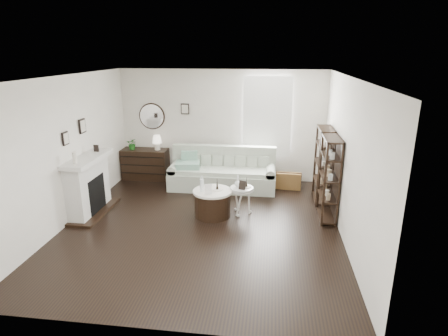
# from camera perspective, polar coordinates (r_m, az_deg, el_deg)

# --- Properties ---
(room) EXTENTS (5.50, 5.50, 5.50)m
(room) POSITION_cam_1_polar(r_m,az_deg,el_deg) (9.06, 4.24, 7.79)
(room) COLOR black
(room) RESTS_ON ground
(fireplace) EXTENTS (0.50, 1.40, 1.84)m
(fireplace) POSITION_cam_1_polar(r_m,az_deg,el_deg) (7.85, -19.90, -2.77)
(fireplace) COLOR silver
(fireplace) RESTS_ON ground
(shelf_unit_far) EXTENTS (0.30, 0.80, 1.60)m
(shelf_unit_far) POSITION_cam_1_polar(r_m,az_deg,el_deg) (8.18, 14.88, 0.46)
(shelf_unit_far) COLOR black
(shelf_unit_far) RESTS_ON ground
(shelf_unit_near) EXTENTS (0.30, 0.80, 1.60)m
(shelf_unit_near) POSITION_cam_1_polar(r_m,az_deg,el_deg) (7.33, 15.71, -1.59)
(shelf_unit_near) COLOR black
(shelf_unit_near) RESTS_ON ground
(sofa) EXTENTS (2.47, 0.85, 0.96)m
(sofa) POSITION_cam_1_polar(r_m,az_deg,el_deg) (8.82, -0.20, -1.00)
(sofa) COLOR beige
(sofa) RESTS_ON ground
(quilt) EXTENTS (0.62, 0.53, 0.14)m
(quilt) POSITION_cam_1_polar(r_m,az_deg,el_deg) (8.77, -5.55, 0.49)
(quilt) COLOR #238157
(quilt) RESTS_ON sofa
(suitcase) EXTENTS (0.60, 0.24, 0.39)m
(suitcase) POSITION_cam_1_polar(r_m,az_deg,el_deg) (8.90, 9.78, -1.94)
(suitcase) COLOR brown
(suitcase) RESTS_ON ground
(dresser) EXTENTS (1.14, 0.49, 0.76)m
(dresser) POSITION_cam_1_polar(r_m,az_deg,el_deg) (9.63, -11.87, 0.60)
(dresser) COLOR black
(dresser) RESTS_ON ground
(table_lamp) EXTENTS (0.31, 0.31, 0.37)m
(table_lamp) POSITION_cam_1_polar(r_m,az_deg,el_deg) (9.38, -10.15, 3.84)
(table_lamp) COLOR beige
(table_lamp) RESTS_ON dresser
(potted_plant) EXTENTS (0.28, 0.25, 0.29)m
(potted_plant) POSITION_cam_1_polar(r_m,az_deg,el_deg) (9.55, -13.78, 3.61)
(potted_plant) COLOR #1E621C
(potted_plant) RESTS_ON dresser
(drum_table) EXTENTS (0.76, 0.76, 0.53)m
(drum_table) POSITION_cam_1_polar(r_m,az_deg,el_deg) (7.34, -1.75, -5.34)
(drum_table) COLOR black
(drum_table) RESTS_ON ground
(pedestal_table) EXTENTS (0.46, 0.46, 0.56)m
(pedestal_table) POSITION_cam_1_polar(r_m,az_deg,el_deg) (7.35, 2.71, -3.32)
(pedestal_table) COLOR white
(pedestal_table) RESTS_ON ground
(eiffel_drum) EXTENTS (0.15, 0.15, 0.21)m
(eiffel_drum) POSITION_cam_1_polar(r_m,az_deg,el_deg) (7.25, -1.05, -2.56)
(eiffel_drum) COLOR black
(eiffel_drum) RESTS_ON drum_table
(bottle_drum) EXTENTS (0.07, 0.07, 0.32)m
(bottle_drum) POSITION_cam_1_polar(r_m,az_deg,el_deg) (7.14, -3.40, -2.41)
(bottle_drum) COLOR silver
(bottle_drum) RESTS_ON drum_table
(card_frame_drum) EXTENTS (0.15, 0.08, 0.19)m
(card_frame_drum) POSITION_cam_1_polar(r_m,az_deg,el_deg) (7.04, -2.45, -3.24)
(card_frame_drum) COLOR white
(card_frame_drum) RESTS_ON drum_table
(eiffel_ped) EXTENTS (0.12, 0.12, 0.17)m
(eiffel_ped) POSITION_cam_1_polar(r_m,az_deg,el_deg) (7.32, 3.45, -2.28)
(eiffel_ped) COLOR black
(eiffel_ped) RESTS_ON pedestal_table
(flask_ped) EXTENTS (0.13, 0.13, 0.24)m
(flask_ped) POSITION_cam_1_polar(r_m,az_deg,el_deg) (7.31, 2.11, -2.01)
(flask_ped) COLOR silver
(flask_ped) RESTS_ON pedestal_table
(card_frame_ped) EXTENTS (0.14, 0.09, 0.18)m
(card_frame_ped) POSITION_cam_1_polar(r_m,az_deg,el_deg) (7.18, 2.80, -2.63)
(card_frame_ped) COLOR black
(card_frame_ped) RESTS_ON pedestal_table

